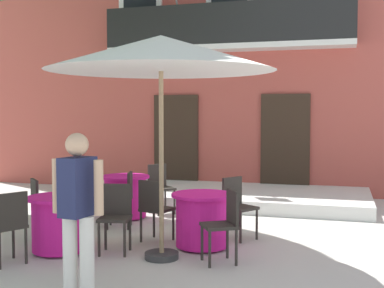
{
  "coord_description": "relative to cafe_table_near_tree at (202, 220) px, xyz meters",
  "views": [
    {
      "loc": [
        2.08,
        -6.75,
        1.88
      ],
      "look_at": [
        -0.58,
        2.31,
        1.3
      ],
      "focal_mm": 47.99,
      "sensor_mm": 36.0,
      "label": 1
    }
  ],
  "objects": [
    {
      "name": "cafe_chair_middle_2",
      "position": [
        -2.36,
        -0.27,
        0.14
      ],
      "size": [
        0.57,
        0.57,
        0.91
      ],
      "color": "#2D2823",
      "rests_on": "ground"
    },
    {
      "name": "building_facade",
      "position": [
        -0.69,
        6.94,
        3.36
      ],
      "size": [
        13.0,
        5.09,
        7.5
      ],
      "color": "#B24C42",
      "rests_on": "ground"
    },
    {
      "name": "cafe_table_middle",
      "position": [
        -1.78,
        -0.76,
        0.0
      ],
      "size": [
        0.86,
        0.86,
        0.76
      ],
      "color": "#DB1984",
      "rests_on": "ground"
    },
    {
      "name": "cafe_chair_front_2",
      "position": [
        -1.56,
        0.85,
        0.14
      ],
      "size": [
        0.5,
        0.5,
        0.91
      ],
      "color": "#2D2823",
      "rests_on": "ground"
    },
    {
      "name": "cafe_chair_middle_0",
      "position": [
        -2.07,
        -1.45,
        0.14
      ],
      "size": [
        0.54,
        0.54,
        0.91
      ],
      "color": "#2D2823",
      "rests_on": "ground"
    },
    {
      "name": "cafe_chair_near_tree_2",
      "position": [
        -0.75,
        0.09,
        0.14
      ],
      "size": [
        0.48,
        0.48,
        0.91
      ],
      "color": "#2D2823",
      "rests_on": "ground"
    },
    {
      "name": "cafe_table_front",
      "position": [
        -1.84,
        1.55,
        0.0
      ],
      "size": [
        0.86,
        0.86,
        0.76
      ],
      "color": "#DB1984",
      "rests_on": "ground"
    },
    {
      "name": "cafe_chair_near_tree_0",
      "position": [
        0.45,
        -0.6,
        0.14
      ],
      "size": [
        0.55,
        0.55,
        0.91
      ],
      "color": "#2D2823",
      "rests_on": "ground"
    },
    {
      "name": "cafe_chair_middle_1",
      "position": [
        -1.06,
        -0.53,
        0.14
      ],
      "size": [
        0.47,
        0.47,
        0.91
      ],
      "color": "#2D2823",
      "rests_on": "ground"
    },
    {
      "name": "cafe_chair_front_0",
      "position": [
        -1.41,
        2.16,
        0.14
      ],
      "size": [
        0.56,
        0.56,
        0.91
      ],
      "color": "#2D2823",
      "rests_on": "ground"
    },
    {
      "name": "cafe_table_near_tree",
      "position": [
        0.0,
        0.0,
        0.0
      ],
      "size": [
        0.86,
        0.86,
        0.76
      ],
      "color": "#DB1984",
      "rests_on": "ground"
    },
    {
      "name": "ground_plane",
      "position": [
        -0.23,
        -0.05,
        -0.39
      ],
      "size": [
        120.0,
        120.0,
        0.0
      ],
      "primitive_type": "plane",
      "color": "beige"
    },
    {
      "name": "cafe_chair_near_tree_1",
      "position": [
        0.35,
        0.67,
        0.14
      ],
      "size": [
        0.55,
        0.55,
        0.91
      ],
      "color": "#2D2823",
      "rests_on": "ground"
    },
    {
      "name": "cafe_chair_front_1",
      "position": [
        -2.56,
        1.77,
        0.14
      ],
      "size": [
        0.52,
        0.52,
        0.91
      ],
      "color": "#2D2823",
      "rests_on": "ground"
    },
    {
      "name": "entrance_step_platform",
      "position": [
        -0.69,
        3.68,
        -0.27
      ],
      "size": [
        6.25,
        2.55,
        0.25
      ],
      "primitive_type": "cube",
      "color": "silver",
      "rests_on": "ground"
    },
    {
      "name": "cafe_umbrella",
      "position": [
        -0.36,
        -0.67,
        2.22
      ],
      "size": [
        2.9,
        2.9,
        2.85
      ],
      "color": "#997A56",
      "rests_on": "ground"
    },
    {
      "name": "pedestrian_mid_plaza",
      "position": [
        -0.55,
        -2.48,
        0.56
      ],
      "size": [
        0.53,
        0.37,
        1.69
      ],
      "color": "silver",
      "rests_on": "ground"
    }
  ]
}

